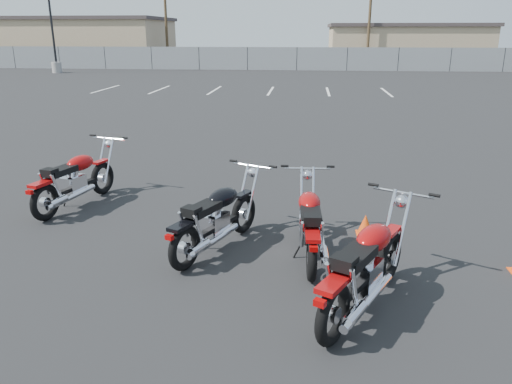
# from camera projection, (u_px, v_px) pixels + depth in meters

# --- Properties ---
(ground) EXTENTS (120.00, 120.00, 0.00)m
(ground) POSITION_uv_depth(u_px,v_px,m) (238.00, 247.00, 7.23)
(ground) COLOR black
(ground) RESTS_ON ground
(motorcycle_front_red) EXTENTS (1.02, 2.19, 1.08)m
(motorcycle_front_red) POSITION_uv_depth(u_px,v_px,m) (75.00, 180.00, 8.76)
(motorcycle_front_red) COLOR black
(motorcycle_front_red) RESTS_ON ground
(motorcycle_second_black) EXTENTS (1.28, 2.10, 1.05)m
(motorcycle_second_black) POSITION_uv_depth(u_px,v_px,m) (216.00, 218.00, 6.99)
(motorcycle_second_black) COLOR black
(motorcycle_second_black) RESTS_ON ground
(motorcycle_third_red) EXTENTS (0.82, 2.12, 1.04)m
(motorcycle_third_red) POSITION_uv_depth(u_px,v_px,m) (310.00, 224.00, 6.81)
(motorcycle_third_red) COLOR black
(motorcycle_third_red) RESTS_ON ground
(motorcycle_rear_red) EXTENTS (1.50, 2.22, 1.13)m
(motorcycle_rear_red) POSITION_uv_depth(u_px,v_px,m) (366.00, 267.00, 5.45)
(motorcycle_rear_red) COLOR black
(motorcycle_rear_red) RESTS_ON ground
(training_cone_near) EXTENTS (0.26, 0.26, 0.31)m
(training_cone_near) POSITION_uv_depth(u_px,v_px,m) (365.00, 224.00, 7.65)
(training_cone_near) COLOR #FF4E0D
(training_cone_near) RESTS_ON ground
(light_pole_west) EXTENTS (0.80, 0.70, 11.30)m
(light_pole_west) POSITION_uv_depth(u_px,v_px,m) (52.00, 31.00, 36.86)
(light_pole_west) COLOR #989590
(light_pole_west) RESTS_ON ground
(chainlink_fence) EXTENTS (80.06, 0.06, 1.80)m
(chainlink_fence) POSITION_uv_depth(u_px,v_px,m) (297.00, 59.00, 40.10)
(chainlink_fence) COLOR slate
(chainlink_fence) RESTS_ON ground
(tan_building_west) EXTENTS (18.40, 10.40, 4.30)m
(tan_building_west) POSITION_uv_depth(u_px,v_px,m) (72.00, 41.00, 48.46)
(tan_building_west) COLOR tan
(tan_building_west) RESTS_ON ground
(tan_building_east) EXTENTS (14.40, 9.40, 3.70)m
(tan_building_east) POSITION_uv_depth(u_px,v_px,m) (405.00, 44.00, 47.36)
(tan_building_east) COLOR tan
(tan_building_east) RESTS_ON ground
(utility_pole_b) EXTENTS (1.80, 0.24, 9.00)m
(utility_pole_b) POSITION_uv_depth(u_px,v_px,m) (166.00, 12.00, 44.83)
(utility_pole_b) COLOR #41301E
(utility_pole_b) RESTS_ON ground
(utility_pole_c) EXTENTS (1.80, 0.24, 9.00)m
(utility_pole_c) POSITION_uv_depth(u_px,v_px,m) (370.00, 10.00, 42.15)
(utility_pole_c) COLOR #41301E
(utility_pole_c) RESTS_ON ground
(parking_line_stripes) EXTENTS (15.12, 4.00, 0.01)m
(parking_line_stripes) POSITION_uv_depth(u_px,v_px,m) (242.00, 91.00, 26.41)
(parking_line_stripes) COLOR silver
(parking_line_stripes) RESTS_ON ground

